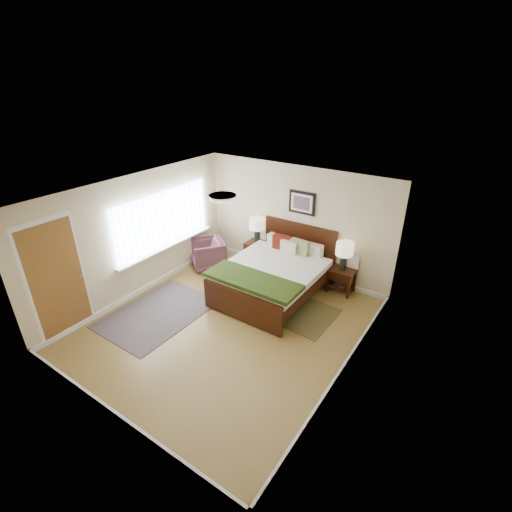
% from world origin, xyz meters
% --- Properties ---
extents(floor, '(5.00, 5.00, 0.00)m').
position_xyz_m(floor, '(0.00, 0.00, 0.00)').
color(floor, olive).
rests_on(floor, ground).
extents(back_wall, '(4.50, 0.04, 2.50)m').
position_xyz_m(back_wall, '(0.00, 2.50, 1.25)').
color(back_wall, '#C5B48F').
rests_on(back_wall, ground).
extents(front_wall, '(4.50, 0.04, 2.50)m').
position_xyz_m(front_wall, '(0.00, -2.50, 1.25)').
color(front_wall, '#C5B48F').
rests_on(front_wall, ground).
extents(left_wall, '(0.04, 5.00, 2.50)m').
position_xyz_m(left_wall, '(-2.25, 0.00, 1.25)').
color(left_wall, '#C5B48F').
rests_on(left_wall, ground).
extents(right_wall, '(0.04, 5.00, 2.50)m').
position_xyz_m(right_wall, '(2.25, 0.00, 1.25)').
color(right_wall, '#C5B48F').
rests_on(right_wall, ground).
extents(ceiling, '(4.50, 5.00, 0.02)m').
position_xyz_m(ceiling, '(0.00, 0.00, 2.50)').
color(ceiling, white).
rests_on(ceiling, back_wall).
extents(window, '(0.11, 2.72, 1.32)m').
position_xyz_m(window, '(-2.20, 0.70, 1.38)').
color(window, silver).
rests_on(window, left_wall).
extents(door, '(0.06, 1.00, 2.18)m').
position_xyz_m(door, '(-2.23, -1.75, 1.07)').
color(door, silver).
rests_on(door, ground).
extents(ceil_fixture, '(0.44, 0.44, 0.08)m').
position_xyz_m(ceil_fixture, '(0.00, 0.00, 2.47)').
color(ceil_fixture, white).
rests_on(ceil_fixture, ceiling).
extents(bed, '(1.88, 2.28, 1.23)m').
position_xyz_m(bed, '(0.15, 1.37, 0.57)').
color(bed, '#321407').
rests_on(bed, ground).
extents(wall_art, '(0.62, 0.05, 0.50)m').
position_xyz_m(wall_art, '(0.15, 2.47, 1.72)').
color(wall_art, black).
rests_on(wall_art, back_wall).
extents(nightstand_left, '(0.51, 0.46, 0.60)m').
position_xyz_m(nightstand_left, '(-0.86, 2.25, 0.48)').
color(nightstand_left, '#321407').
rests_on(nightstand_left, ground).
extents(nightstand_right, '(0.53, 0.40, 0.53)m').
position_xyz_m(nightstand_right, '(1.27, 2.26, 0.33)').
color(nightstand_right, '#321407').
rests_on(nightstand_right, ground).
extents(lamp_left, '(0.36, 0.36, 0.61)m').
position_xyz_m(lamp_left, '(-0.86, 2.27, 1.04)').
color(lamp_left, black).
rests_on(lamp_left, nightstand_left).
extents(lamp_right, '(0.36, 0.36, 0.61)m').
position_xyz_m(lamp_right, '(1.27, 2.27, 0.96)').
color(lamp_right, black).
rests_on(lamp_right, nightstand_right).
extents(armchair, '(1.06, 1.06, 0.70)m').
position_xyz_m(armchair, '(-1.80, 1.55, 0.35)').
color(armchair, brown).
rests_on(armchair, ground).
extents(rug_persian, '(1.52, 2.13, 0.01)m').
position_xyz_m(rug_persian, '(-1.35, -0.47, 0.01)').
color(rug_persian, '#0C173F').
rests_on(rug_persian, ground).
extents(rug_navy, '(0.81, 1.18, 0.01)m').
position_xyz_m(rug_navy, '(1.20, 1.07, 0.01)').
color(rug_navy, black).
rests_on(rug_navy, ground).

